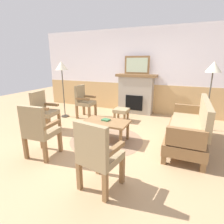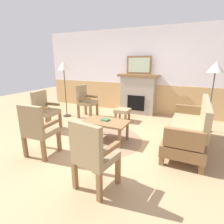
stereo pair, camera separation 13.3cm
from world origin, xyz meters
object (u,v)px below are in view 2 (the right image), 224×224
object	(u,v)px
couch	(189,129)
armchair_front_center	(38,128)
fireplace	(138,94)
armchair_front_left	(93,153)
armchair_near_fireplace	(86,100)
floor_lamp_by_couch	(215,72)
armchair_by_window_left	(45,109)
book_on_table	(105,120)
footstool	(123,111)
coffee_table	(106,123)
framed_picture	(139,65)
floor_lamp_by_chairs	(64,69)

from	to	relation	value
couch	armchair_front_center	bearing A→B (deg)	-148.64
fireplace	armchair_front_left	distance (m)	3.85
armchair_near_fireplace	floor_lamp_by_couch	xyz separation A→B (m)	(3.37, 0.28, 0.91)
armchair_by_window_left	armchair_near_fireplace	bearing A→B (deg)	75.32
couch	book_on_table	size ratio (longest dim) A/B	11.09
footstool	floor_lamp_by_couch	size ratio (longest dim) A/B	0.24
fireplace	armchair_front_center	xyz separation A→B (m)	(-0.77, -3.46, -0.11)
coffee_table	armchair_by_window_left	distance (m)	1.69
framed_picture	armchair_near_fireplace	xyz separation A→B (m)	(-1.32, -1.09, -1.02)
fireplace	floor_lamp_by_couch	xyz separation A→B (m)	(2.05, -0.81, 0.80)
couch	floor_lamp_by_couch	bearing A→B (deg)	71.29
fireplace	armchair_front_left	bearing A→B (deg)	-81.48
framed_picture	floor_lamp_by_chairs	distance (m)	2.30
footstool	armchair_near_fireplace	world-z (taller)	armchair_near_fireplace
coffee_table	footstool	distance (m)	1.39
armchair_front_center	floor_lamp_by_couch	bearing A→B (deg)	43.16
couch	footstool	bearing A→B (deg)	150.81
armchair_front_left	armchair_near_fireplace	bearing A→B (deg)	124.77
book_on_table	armchair_front_left	world-z (taller)	armchair_front_left
framed_picture	couch	world-z (taller)	framed_picture
fireplace	floor_lamp_by_chairs	distance (m)	2.44
armchair_by_window_left	floor_lamp_by_chairs	bearing A→B (deg)	102.14
couch	footstool	world-z (taller)	couch
coffee_table	armchair_near_fireplace	size ratio (longest dim) A/B	0.98
armchair_by_window_left	armchair_front_left	bearing A→B (deg)	-32.09
couch	footstool	xyz separation A→B (m)	(-1.80, 1.00, -0.11)
fireplace	armchair_near_fireplace	size ratio (longest dim) A/B	1.33
couch	armchair_by_window_left	xyz separation A→B (m)	(-3.32, -0.43, 0.14)
footstool	armchair_front_left	bearing A→B (deg)	-75.88
couch	book_on_table	world-z (taller)	couch
couch	armchair_near_fireplace	world-z (taller)	same
fireplace	armchair_by_window_left	bearing A→B (deg)	-124.65
armchair_front_center	armchair_front_left	bearing A→B (deg)	-14.59
footstool	armchair_front_left	world-z (taller)	armchair_front_left
couch	armchair_by_window_left	distance (m)	3.35
framed_picture	armchair_front_center	xyz separation A→B (m)	(-0.77, -3.46, -1.02)
armchair_front_left	floor_lamp_by_chairs	bearing A→B (deg)	134.49
armchair_by_window_left	fireplace	bearing A→B (deg)	55.35
coffee_table	footstool	size ratio (longest dim) A/B	2.40
armchair_by_window_left	armchair_front_left	xyz separation A→B (m)	(2.24, -1.40, 0.00)
coffee_table	armchair_front_left	size ratio (longest dim) A/B	0.98
framed_picture	footstool	xyz separation A→B (m)	(-0.14, -0.98, -1.28)
fireplace	couch	distance (m)	2.60
armchair_by_window_left	coffee_table	bearing A→B (deg)	1.92
fireplace	armchair_front_center	size ratio (longest dim) A/B	1.33
framed_picture	floor_lamp_by_couch	xyz separation A→B (m)	(2.05, -0.81, -0.11)
armchair_front_left	coffee_table	bearing A→B (deg)	110.89
couch	floor_lamp_by_couch	distance (m)	1.62
armchair_front_center	framed_picture	bearing A→B (deg)	77.44
footstool	book_on_table	bearing A→B (deg)	-84.39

